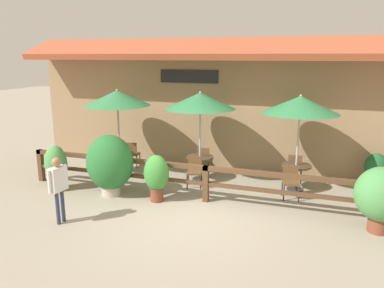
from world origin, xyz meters
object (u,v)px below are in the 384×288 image
object	(u,v)px
chair_near_streetside	(108,163)
potted_plant_broad_leaf	(376,169)
dining_table_far	(296,170)
potted_plant_entrance_palm	(156,175)
potted_plant_tall_tropical	(56,168)
patio_umbrella_far	(300,105)
patio_umbrella_near	(117,98)
chair_far_wallside	(295,167)
chair_middle_wallside	(204,159)
patio_umbrella_middle	(200,101)
pedestrian	(58,181)
potted_plant_small_flowering	(382,196)
chair_near_wallside	(132,153)
dining_table_middle	(200,161)
chair_middle_streetside	(195,170)
chair_far_streetside	(291,180)
dining_table_near	(120,155)
potted_plant_corner_fern	(110,163)

from	to	relation	value
chair_near_streetside	potted_plant_broad_leaf	world-z (taller)	potted_plant_broad_leaf
chair_near_streetside	dining_table_far	xyz separation A→B (m)	(5.46, 0.80, 0.09)
potted_plant_entrance_palm	potted_plant_tall_tropical	size ratio (longest dim) A/B	0.97
chair_near_streetside	patio_umbrella_far	distance (m)	5.84
patio_umbrella_near	chair_far_wallside	size ratio (longest dim) A/B	3.11
chair_middle_wallside	patio_umbrella_middle	bearing A→B (deg)	93.68
dining_table_far	pedestrian	bearing A→B (deg)	-141.13
potted_plant_broad_leaf	potted_plant_small_flowering	bearing A→B (deg)	-95.24
chair_near_wallside	chair_middle_wallside	bearing A→B (deg)	171.09
patio_umbrella_middle	potted_plant_tall_tropical	xyz separation A→B (m)	(-3.51, -2.12, -1.75)
chair_near_wallside	dining_table_middle	bearing A→B (deg)	157.25
patio_umbrella_far	potted_plant_entrance_palm	size ratio (longest dim) A/B	2.17
chair_middle_streetside	chair_far_streetside	xyz separation A→B (m)	(2.66, -0.03, 0.00)
chair_near_streetside	patio_umbrella_near	bearing A→B (deg)	79.15
patio_umbrella_far	chair_far_wallside	bearing A→B (deg)	95.97
dining_table_middle	chair_far_streetside	bearing A→B (deg)	-13.65
patio_umbrella_far	pedestrian	distance (m)	6.35
potted_plant_small_flowering	patio_umbrella_middle	bearing A→B (deg)	155.76
chair_far_wallside	potted_plant_tall_tropical	world-z (taller)	potted_plant_tall_tropical
patio_umbrella_near	chair_middle_wallside	bearing A→B (deg)	16.30
patio_umbrella_near	potted_plant_broad_leaf	xyz separation A→B (m)	(7.56, 1.00, -1.84)
patio_umbrella_near	dining_table_middle	xyz separation A→B (m)	(2.64, 0.13, -1.81)
patio_umbrella_middle	potted_plant_small_flowering	size ratio (longest dim) A/B	1.86
dining_table_far	potted_plant_small_flowering	size ratio (longest dim) A/B	0.57
chair_near_streetside	chair_middle_wallside	distance (m)	2.98
patio_umbrella_near	dining_table_far	xyz separation A→B (m)	(5.44, 0.13, -1.81)
potted_plant_tall_tropical	potted_plant_small_flowering	world-z (taller)	potted_plant_small_flowering
dining_table_near	potted_plant_corner_fern	size ratio (longest dim) A/B	0.50
dining_table_middle	chair_near_streetside	bearing A→B (deg)	-163.23
patio_umbrella_middle	potted_plant_entrance_palm	world-z (taller)	patio_umbrella_middle
dining_table_near	dining_table_middle	bearing A→B (deg)	2.86
dining_table_near	chair_near_wallside	world-z (taller)	chair_near_wallside
chair_middle_wallside	potted_plant_entrance_palm	distance (m)	2.69
chair_far_wallside	potted_plant_broad_leaf	distance (m)	2.20
dining_table_middle	potted_plant_small_flowering	world-z (taller)	potted_plant_small_flowering
dining_table_middle	chair_far_wallside	distance (m)	2.80
dining_table_far	potted_plant_tall_tropical	xyz separation A→B (m)	(-6.30, -2.12, 0.06)
potted_plant_tall_tropical	potted_plant_entrance_palm	bearing A→B (deg)	2.13
dining_table_middle	pedestrian	distance (m)	4.41
patio_umbrella_far	chair_far_streetside	distance (m)	2.02
dining_table_middle	patio_umbrella_far	size ratio (longest dim) A/B	0.31
chair_middle_wallside	potted_plant_tall_tropical	world-z (taller)	potted_plant_tall_tropical
patio_umbrella_middle	potted_plant_broad_leaf	bearing A→B (deg)	10.00
dining_table_near	potted_plant_small_flowering	distance (m)	7.55
chair_middle_streetside	pedestrian	xyz separation A→B (m)	(-2.07, -3.26, 0.50)
chair_far_wallside	pedestrian	bearing A→B (deg)	40.51
chair_middle_streetside	patio_umbrella_far	world-z (taller)	patio_umbrella_far
dining_table_far	pedestrian	size ratio (longest dim) A/B	0.54
potted_plant_tall_tropical	pedestrian	world-z (taller)	pedestrian
chair_middle_streetside	potted_plant_tall_tropical	bearing A→B (deg)	-170.99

